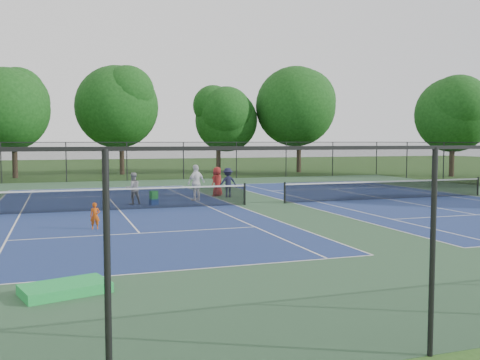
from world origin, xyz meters
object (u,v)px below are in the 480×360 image
object	(u,v)px
ball_crate	(154,202)
ball_hopper	(154,195)
bystander_b	(228,183)
child_player	(95,216)
bystander_a	(196,183)
tree_back_c	(218,116)
instructor	(133,188)
tree_back_b	(121,103)
bystander_c	(217,182)
tree_back_d	(299,103)
tree_side_e	(453,110)
tree_back_a	(13,105)

from	to	relation	value
ball_crate	ball_hopper	xyz separation A→B (m)	(0.00, 0.00, 0.34)
bystander_b	ball_crate	size ratio (longest dim) A/B	4.33
child_player	bystander_a	bearing A→B (deg)	61.04
tree_back_c	bystander_a	world-z (taller)	tree_back_c
tree_back_c	instructor	bearing A→B (deg)	-115.85
tree_back_b	bystander_c	distance (m)	22.51
bystander_c	tree_back_c	bearing A→B (deg)	-141.53
child_player	bystander_c	distance (m)	11.89
tree_back_d	instructor	bearing A→B (deg)	-131.06
tree_back_c	bystander_b	size ratio (longest dim) A/B	5.18
tree_side_e	bystander_a	bearing A→B (deg)	-156.09
tree_back_a	child_player	xyz separation A→B (m)	(4.65, -29.01, -5.57)
tree_back_b	instructor	xyz separation A→B (m)	(-2.11, -23.94, -5.82)
tree_back_d	ball_hopper	xyz separation A→B (m)	(-18.21, -22.59, -6.34)
tree_back_d	instructor	xyz separation A→B (m)	(-19.11, -21.94, -6.04)
child_player	tree_side_e	bearing A→B (deg)	38.48
bystander_b	ball_hopper	distance (m)	5.09
child_player	instructor	xyz separation A→B (m)	(2.24, 7.07, 0.31)
child_player	bystander_a	world-z (taller)	bystander_a
tree_back_a	tree_back_b	distance (m)	9.24
tree_back_d	tree_side_e	bearing A→B (deg)	-45.00
tree_back_b	tree_back_d	distance (m)	17.12
tree_side_e	ball_hopper	bearing A→B (deg)	-155.95
child_player	ball_hopper	xyz separation A→B (m)	(3.14, 6.42, 0.02)
ball_crate	tree_back_d	bearing A→B (deg)	51.13
bystander_c	child_player	bearing A→B (deg)	17.69
bystander_c	ball_hopper	bearing A→B (deg)	1.66
tree_back_a	ball_crate	bearing A→B (deg)	-70.97
ball_hopper	ball_crate	bearing A→B (deg)	0.00
tree_back_b	bystander_b	world-z (taller)	tree_back_b
tree_back_b	tree_back_a	bearing A→B (deg)	-167.47
bystander_a	ball_crate	distance (m)	2.78
tree_back_c	instructor	size ratio (longest dim) A/B	5.38
tree_back_c	ball_hopper	world-z (taller)	tree_back_c
bystander_a	ball_hopper	world-z (taller)	bystander_a
tree_back_d	child_player	size ratio (longest dim) A/B	11.01
bystander_a	child_player	bearing A→B (deg)	26.57
tree_back_c	bystander_c	size ratio (longest dim) A/B	5.10
child_player	bystander_b	xyz separation A→B (m)	(7.63, 8.78, 0.34)
tree_back_d	child_player	distance (m)	36.57
tree_back_a	child_player	world-z (taller)	tree_back_a
bystander_a	ball_crate	size ratio (longest dim) A/B	5.03
tree_back_c	bystander_a	size ratio (longest dim) A/B	4.47
tree_back_c	child_player	bearing A→B (deg)	-113.99
bystander_c	tree_back_d	bearing A→B (deg)	-160.76
tree_back_d	ball_hopper	size ratio (longest dim) A/B	26.11
tree_back_b	ball_crate	xyz separation A→B (m)	(-1.21, -24.59, -6.45)
tree_back_b	instructor	distance (m)	24.72
tree_back_a	tree_back_c	world-z (taller)	tree_back_a
bystander_b	child_player	bearing A→B (deg)	47.69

